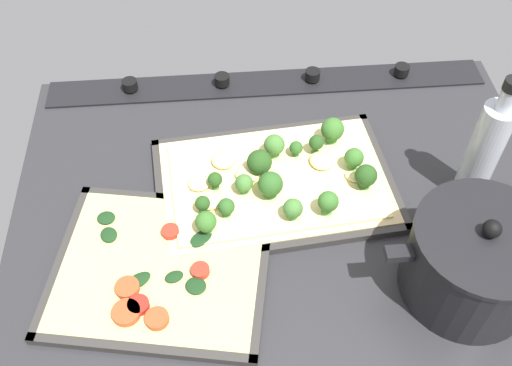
{
  "coord_description": "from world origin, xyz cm",
  "views": [
    {
      "loc": [
        9.25,
        56.28,
        72.97
      ],
      "look_at": [
        4.58,
        0.21,
        5.83
      ],
      "focal_mm": 41.11,
      "sensor_mm": 36.0,
      "label": 1
    }
  ],
  "objects_px": {
    "baking_tray_front": "(275,186)",
    "cooking_pot": "(475,261)",
    "veggie_pizza_back": "(160,268)",
    "oil_bottle": "(485,153)",
    "broccoli_pizza": "(278,179)",
    "baking_tray_back": "(161,269)"
  },
  "relations": [
    {
      "from": "veggie_pizza_back",
      "to": "oil_bottle",
      "type": "distance_m",
      "value": 0.51
    },
    {
      "from": "veggie_pizza_back",
      "to": "cooking_pot",
      "type": "distance_m",
      "value": 0.43
    },
    {
      "from": "veggie_pizza_back",
      "to": "oil_bottle",
      "type": "relative_size",
      "value": 1.39
    },
    {
      "from": "baking_tray_front",
      "to": "oil_bottle",
      "type": "height_order",
      "value": "oil_bottle"
    },
    {
      "from": "broccoli_pizza",
      "to": "baking_tray_back",
      "type": "relative_size",
      "value": 1.07
    },
    {
      "from": "baking_tray_front",
      "to": "oil_bottle",
      "type": "bearing_deg",
      "value": 172.52
    },
    {
      "from": "veggie_pizza_back",
      "to": "oil_bottle",
      "type": "xyz_separation_m",
      "value": [
        -0.49,
        -0.1,
        0.09
      ]
    },
    {
      "from": "baking_tray_front",
      "to": "veggie_pizza_back",
      "type": "height_order",
      "value": "veggie_pizza_back"
    },
    {
      "from": "broccoli_pizza",
      "to": "cooking_pot",
      "type": "bearing_deg",
      "value": 140.3
    },
    {
      "from": "broccoli_pizza",
      "to": "baking_tray_back",
      "type": "bearing_deg",
      "value": 37.4
    },
    {
      "from": "oil_bottle",
      "to": "veggie_pizza_back",
      "type": "bearing_deg",
      "value": 12.16
    },
    {
      "from": "baking_tray_front",
      "to": "cooking_pot",
      "type": "bearing_deg",
      "value": 140.64
    },
    {
      "from": "broccoli_pizza",
      "to": "veggie_pizza_back",
      "type": "xyz_separation_m",
      "value": [
        0.19,
        0.14,
        -0.01
      ]
    },
    {
      "from": "oil_bottle",
      "to": "baking_tray_front",
      "type": "bearing_deg",
      "value": -7.48
    },
    {
      "from": "baking_tray_front",
      "to": "baking_tray_back",
      "type": "relative_size",
      "value": 1.15
    },
    {
      "from": "baking_tray_front",
      "to": "broccoli_pizza",
      "type": "xyz_separation_m",
      "value": [
        -0.0,
        0.0,
        0.02
      ]
    },
    {
      "from": "baking_tray_front",
      "to": "broccoli_pizza",
      "type": "relative_size",
      "value": 1.07
    },
    {
      "from": "baking_tray_front",
      "to": "veggie_pizza_back",
      "type": "distance_m",
      "value": 0.23
    },
    {
      "from": "veggie_pizza_back",
      "to": "cooking_pot",
      "type": "xyz_separation_m",
      "value": [
        -0.43,
        0.06,
        0.05
      ]
    },
    {
      "from": "baking_tray_front",
      "to": "cooking_pot",
      "type": "height_order",
      "value": "cooking_pot"
    },
    {
      "from": "cooking_pot",
      "to": "oil_bottle",
      "type": "height_order",
      "value": "oil_bottle"
    },
    {
      "from": "baking_tray_back",
      "to": "oil_bottle",
      "type": "xyz_separation_m",
      "value": [
        -0.48,
        -0.1,
        0.09
      ]
    }
  ]
}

